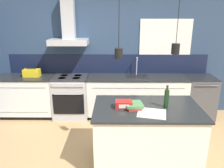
# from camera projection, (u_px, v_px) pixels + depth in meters

# --- Properties ---
(ground_plane) EXTENTS (16.00, 16.00, 0.00)m
(ground_plane) POSITION_uv_depth(u_px,v_px,m) (105.00, 163.00, 3.35)
(ground_plane) COLOR tan
(ground_plane) RESTS_ON ground
(wall_back) EXTENTS (5.60, 2.01, 2.60)m
(wall_back) POSITION_uv_depth(u_px,v_px,m) (106.00, 54.00, 4.85)
(wall_back) COLOR navy
(wall_back) RESTS_ON ground_plane
(counter_run_left) EXTENTS (1.19, 0.64, 0.91)m
(counter_run_left) POSITION_uv_depth(u_px,v_px,m) (28.00, 96.00, 4.84)
(counter_run_left) COLOR black
(counter_run_left) RESTS_ON ground_plane
(counter_run_sink) EXTENTS (2.15, 0.64, 1.30)m
(counter_run_sink) POSITION_uv_depth(u_px,v_px,m) (136.00, 96.00, 4.82)
(counter_run_sink) COLOR black
(counter_run_sink) RESTS_ON ground_plane
(oven_range) EXTENTS (0.75, 0.66, 0.91)m
(oven_range) POSITION_uv_depth(u_px,v_px,m) (71.00, 96.00, 4.83)
(oven_range) COLOR #B5B5BA
(oven_range) RESTS_ON ground_plane
(dishwasher) EXTENTS (0.60, 0.65, 0.91)m
(dishwasher) POSITION_uv_depth(u_px,v_px,m) (199.00, 97.00, 4.80)
(dishwasher) COLOR #4C4C51
(dishwasher) RESTS_ON ground_plane
(kitchen_island) EXTENTS (1.54, 0.96, 0.91)m
(kitchen_island) POSITION_uv_depth(u_px,v_px,m) (146.00, 135.00, 3.28)
(kitchen_island) COLOR black
(kitchen_island) RESTS_ON ground_plane
(bottle_on_island) EXTENTS (0.07, 0.07, 0.33)m
(bottle_on_island) POSITION_uv_depth(u_px,v_px,m) (167.00, 98.00, 3.09)
(bottle_on_island) COLOR #193319
(bottle_on_island) RESTS_ON kitchen_island
(book_stack) EXTENTS (0.27, 0.28, 0.07)m
(book_stack) POSITION_uv_depth(u_px,v_px,m) (134.00, 105.00, 3.10)
(book_stack) COLOR #B2332D
(book_stack) RESTS_ON kitchen_island
(red_supply_box) EXTENTS (0.24, 0.16, 0.11)m
(red_supply_box) POSITION_uv_depth(u_px,v_px,m) (124.00, 104.00, 3.10)
(red_supply_box) COLOR red
(red_supply_box) RESTS_ON kitchen_island
(paper_pile) EXTENTS (0.44, 0.40, 0.01)m
(paper_pile) POSITION_uv_depth(u_px,v_px,m) (152.00, 113.00, 2.93)
(paper_pile) COLOR silver
(paper_pile) RESTS_ON kitchen_island
(yellow_toolbox) EXTENTS (0.34, 0.18, 0.19)m
(yellow_toolbox) POSITION_uv_depth(u_px,v_px,m) (32.00, 73.00, 4.68)
(yellow_toolbox) COLOR gold
(yellow_toolbox) RESTS_ON counter_run_left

